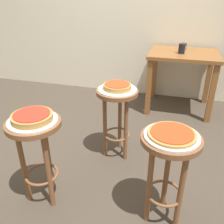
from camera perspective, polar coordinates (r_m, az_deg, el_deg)
The scene contains 14 objects.
ground_plane at distance 2.43m, azimuth -3.99°, elevation -9.03°, with size 6.00×6.00×0.00m, color #42382D.
stool_foreground at distance 1.74m, azimuth -17.31°, elevation -7.25°, with size 0.36×0.36×0.66m.
serving_plate_foreground at distance 1.65m, azimuth -18.17°, elevation -1.97°, with size 0.32×0.32×0.01m, color silver.
pizza_foreground at distance 1.64m, azimuth -18.31°, elevation -1.10°, with size 0.27×0.27×0.05m.
stool_middle at distance 1.56m, azimuth 13.12°, elevation -11.21°, with size 0.36×0.36×0.66m.
serving_plate_middle at distance 1.45m, azimuth 13.86°, elevation -5.51°, with size 0.33×0.33×0.01m, color silver.
pizza_middle at distance 1.44m, azimuth 13.93°, elevation -4.97°, with size 0.28×0.28×0.02m.
stool_leftside at distance 2.14m, azimuth 1.19°, elevation 0.78°, with size 0.36×0.36×0.66m.
serving_plate_leftside at distance 2.06m, azimuth 1.24°, elevation 5.34°, with size 0.33×0.33×0.01m, color white.
pizza_leftside at distance 2.05m, azimuth 1.24°, elevation 6.07°, with size 0.24×0.24×0.05m.
dining_table at distance 3.16m, azimuth 16.31°, elevation 10.91°, with size 0.82×0.67×0.74m.
cup_near_edge at distance 3.05m, azimuth 16.12°, elevation 14.16°, with size 0.08×0.08×0.11m, color black.
cup_far_edge at distance 3.21m, azimuth 16.47°, elevation 14.50°, with size 0.07×0.07×0.09m, color black.
condiment_shaker at distance 3.08m, azimuth 16.55°, elevation 13.93°, with size 0.04×0.04×0.08m, color white.
Camera 1 is at (0.70, -1.84, 1.43)m, focal length 38.84 mm.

